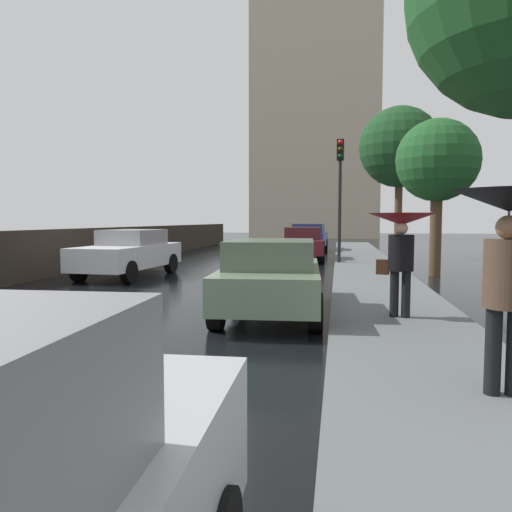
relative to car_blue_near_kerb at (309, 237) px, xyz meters
name	(u,v)px	position (x,y,z in m)	size (l,w,h in m)	color
sidewalk_strip	(437,383)	(2.52, -21.07, -0.71)	(2.20, 60.00, 0.14)	slate
car_blue_near_kerb	(309,237)	(0.00, 0.00, 0.00)	(1.95, 3.94, 1.49)	navy
car_green_far_ahead	(272,276)	(0.39, -17.55, -0.09)	(1.92, 3.98, 1.35)	slate
car_maroon_behind_camera	(302,243)	(0.08, -5.82, -0.05)	(1.93, 4.03, 1.40)	maroon
car_white_far_lane	(129,253)	(-4.59, -12.37, -0.06)	(1.97, 4.26, 1.40)	silver
pedestrian_with_umbrella_near	(401,235)	(2.52, -18.05, 0.66)	(1.05, 1.05, 1.66)	black
pedestrian_with_umbrella_far	(509,239)	(3.00, -21.51, 0.74)	(0.95, 0.95, 1.81)	black
traffic_light	(340,178)	(1.58, -7.87, 2.44)	(0.26, 0.39, 4.46)	black
street_tree_near	(437,162)	(4.43, -10.66, 2.64)	(2.45, 2.45, 4.69)	#4C3823
street_tree_far	(400,148)	(4.19, -3.28, 4.12)	(3.57, 3.57, 6.71)	#4C3823
distant_tower	(318,60)	(-0.56, 22.78, 16.31)	(12.64, 7.79, 39.29)	#B2A88E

